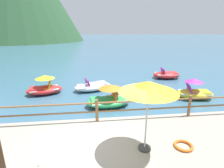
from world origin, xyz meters
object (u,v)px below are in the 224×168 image
beach_umbrella (148,88)px  pedal_boat_0 (44,88)px  pedal_boat_2 (108,99)px  pedal_boat_3 (167,75)px  pedal_boat_5 (93,86)px  pedal_boat_4 (194,92)px  life_ring (183,146)px

beach_umbrella → pedal_boat_0: (-4.65, 6.68, -2.03)m
pedal_boat_2 → pedal_boat_3: size_ratio=1.07×
beach_umbrella → pedal_boat_5: 7.51m
pedal_boat_0 → pedal_boat_4: bearing=-11.6°
pedal_boat_0 → pedal_boat_2: pedal_boat_0 is taller
pedal_boat_0 → pedal_boat_5: pedal_boat_0 is taller
pedal_boat_3 → pedal_boat_2: bearing=-137.1°
pedal_boat_2 → pedal_boat_5: (-0.80, 2.73, -0.12)m
pedal_boat_0 → pedal_boat_2: size_ratio=0.97×
life_ring → pedal_boat_2: (-2.00, 4.33, -0.04)m
life_ring → pedal_boat_5: (-2.80, 7.07, -0.16)m
beach_umbrella → pedal_boat_2: (-0.73, 4.30, -2.04)m
life_ring → pedal_boat_0: pedal_boat_0 is taller
pedal_boat_4 → pedal_boat_5: 6.45m
life_ring → pedal_boat_5: bearing=111.6°
pedal_boat_2 → pedal_boat_3: 7.52m
beach_umbrella → pedal_boat_2: 4.81m
pedal_boat_2 → pedal_boat_4: (5.26, 0.50, 0.01)m
pedal_boat_2 → pedal_boat_5: 2.85m
life_ring → pedal_boat_5: 7.60m
life_ring → pedal_boat_0: 8.95m
life_ring → pedal_boat_4: (3.25, 4.83, -0.03)m
beach_umbrella → pedal_boat_5: size_ratio=0.80×
pedal_boat_0 → pedal_boat_3: size_ratio=1.03×
beach_umbrella → pedal_boat_5: beach_umbrella is taller
beach_umbrella → pedal_boat_4: (4.53, 4.80, -2.03)m
pedal_boat_2 → pedal_boat_4: size_ratio=1.06×
beach_umbrella → pedal_boat_0: size_ratio=0.91×
beach_umbrella → pedal_boat_4: size_ratio=0.93×
pedal_boat_3 → life_ring: bearing=-110.3°
pedal_boat_5 → pedal_boat_0: bearing=-173.6°
beach_umbrella → pedal_boat_0: beach_umbrella is taller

